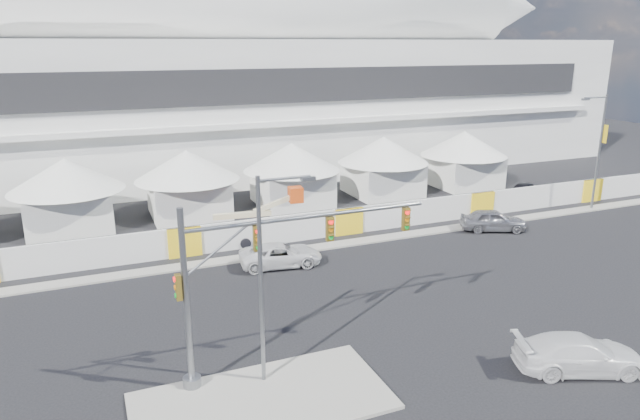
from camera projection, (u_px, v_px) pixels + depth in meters
name	position (u px, v px, depth m)	size (l,w,h in m)	color
ground	(364.00, 339.00, 27.36)	(160.00, 160.00, 0.00)	black
median_island	(262.00, 401.00, 22.47)	(10.00, 5.00, 0.15)	gray
far_curb	(516.00, 219.00, 45.77)	(80.00, 1.20, 0.12)	gray
stadium	(269.00, 82.00, 64.69)	(80.00, 24.80, 21.98)	silver
tent_row	(241.00, 173.00, 47.93)	(53.40, 8.40, 5.40)	white
hoarding_fence	(348.00, 221.00, 42.13)	(70.00, 0.25, 2.00)	silver
scaffold_tower	(555.00, 104.00, 74.49)	(4.40, 4.40, 12.00)	#595B60
sedan_silver	(493.00, 220.00, 42.95)	(4.82, 1.94, 1.64)	#9D9EA2
pickup_curb	(281.00, 255.00, 36.17)	(5.22, 2.41, 1.45)	silver
pickup_near	(579.00, 354.00, 24.53)	(5.49, 2.23, 1.59)	silver
lot_car_b	(526.00, 189.00, 53.02)	(3.73, 1.50, 1.27)	black
traffic_mast	(242.00, 281.00, 22.99)	(10.90, 0.74, 7.59)	slate
streetlight_median	(266.00, 267.00, 22.49)	(2.41, 0.24, 8.71)	gray
streetlight_curb	(598.00, 144.00, 47.09)	(2.86, 0.65, 9.68)	gray
boom_lift	(235.00, 230.00, 39.94)	(7.67, 2.11, 3.85)	#C94413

